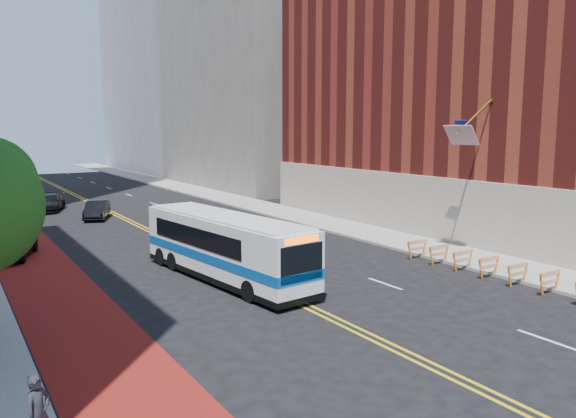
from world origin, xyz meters
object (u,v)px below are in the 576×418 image
(car_c, at_px, (49,203))
(pedestrian, at_px, (38,413))
(car_a, at_px, (12,243))
(car_b, at_px, (97,210))
(transit_bus, at_px, (224,246))

(car_c, bearing_deg, pedestrian, -79.01)
(car_a, height_order, car_b, car_a)
(car_a, distance_m, car_c, 18.00)
(pedestrian, bearing_deg, car_c, 42.34)
(car_a, bearing_deg, transit_bus, -32.51)
(car_a, relative_size, car_b, 1.11)
(car_a, relative_size, car_c, 0.98)
(transit_bus, relative_size, pedestrian, 6.69)
(transit_bus, bearing_deg, pedestrian, -138.04)
(car_b, bearing_deg, car_c, 132.64)
(car_a, relative_size, pedestrian, 2.82)
(car_b, bearing_deg, transit_bus, -65.93)
(transit_bus, height_order, car_b, transit_bus)
(car_a, xyz_separation_m, car_b, (7.05, 11.01, -0.10))
(car_b, height_order, pedestrian, pedestrian)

